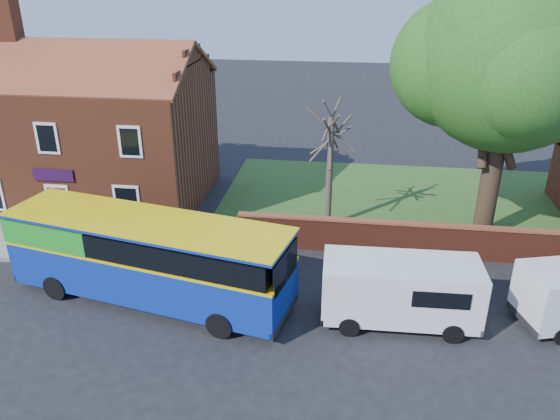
# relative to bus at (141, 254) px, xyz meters

# --- Properties ---
(ground) EXTENTS (120.00, 120.00, 0.00)m
(ground) POSITION_rel_bus_xyz_m (0.75, -2.17, -1.90)
(ground) COLOR black
(ground) RESTS_ON ground
(pavement) EXTENTS (18.00, 3.50, 0.12)m
(pavement) POSITION_rel_bus_xyz_m (-6.25, 3.58, -1.84)
(pavement) COLOR gray
(pavement) RESTS_ON ground
(kerb) EXTENTS (18.00, 0.15, 0.14)m
(kerb) POSITION_rel_bus_xyz_m (-6.25, 1.83, -1.83)
(kerb) COLOR slate
(kerb) RESTS_ON ground
(grass_strip) EXTENTS (26.00, 12.00, 0.04)m
(grass_strip) POSITION_rel_bus_xyz_m (13.75, 10.83, -1.88)
(grass_strip) COLOR #426B28
(grass_strip) RESTS_ON ground
(shop_building) EXTENTS (12.30, 8.13, 10.50)m
(shop_building) POSITION_rel_bus_xyz_m (-6.27, 9.33, 1.51)
(shop_building) COLOR brown
(shop_building) RESTS_ON ground
(boundary_wall) EXTENTS (22.00, 0.38, 1.60)m
(boundary_wall) POSITION_rel_bus_xyz_m (13.75, 4.83, -1.09)
(boundary_wall) COLOR maroon
(boundary_wall) RESTS_ON ground
(bus) EXTENTS (11.37, 5.04, 3.36)m
(bus) POSITION_rel_bus_xyz_m (0.00, 0.00, 0.00)
(bus) COLOR #0E2C9B
(bus) RESTS_ON ground
(van_near) EXTENTS (5.59, 2.42, 2.43)m
(van_near) POSITION_rel_bus_xyz_m (9.73, -0.30, -0.54)
(van_near) COLOR white
(van_near) RESTS_ON ground
(large_tree) EXTENTS (10.21, 8.08, 12.46)m
(large_tree) POSITION_rel_bus_xyz_m (14.19, 7.42, 6.25)
(large_tree) COLOR black
(large_tree) RESTS_ON ground
(bare_tree) EXTENTS (2.26, 2.69, 6.03)m
(bare_tree) POSITION_rel_bus_xyz_m (6.71, 7.30, 1.19)
(bare_tree) COLOR #4C4238
(bare_tree) RESTS_ON ground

